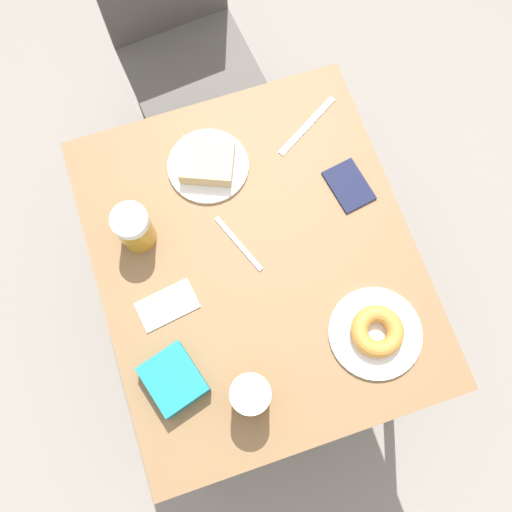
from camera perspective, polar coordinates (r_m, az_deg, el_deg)
name	(u,v)px	position (r m, az deg, el deg)	size (l,w,h in m)	color
ground_plane	(256,313)	(2.07, 0.00, -5.73)	(8.00, 8.00, 0.00)	gray
table	(256,266)	(1.45, 0.00, -0.96)	(0.77, 0.91, 0.70)	olive
chair	(178,31)	(1.94, -7.82, 21.38)	(0.44, 0.44, 0.86)	#514C47
plate_with_cake	(208,163)	(1.46, -4.86, 9.22)	(0.21, 0.21, 0.05)	white
plate_with_donut	(376,332)	(1.35, 11.94, -7.46)	(0.22, 0.22, 0.05)	white
beer_mug_left	(251,396)	(1.27, -0.55, -13.79)	(0.09, 0.09, 0.13)	#C68C23
beer_mug_center	(134,228)	(1.37, -12.09, 2.76)	(0.09, 0.09, 0.13)	#C68C23
napkin_folded	(167,305)	(1.37, -8.87, -4.89)	(0.15, 0.10, 0.00)	white
fork	(239,244)	(1.39, -1.76, 1.25)	(0.07, 0.17, 0.00)	silver
knife	(307,126)	(1.53, 5.14, 12.86)	(0.19, 0.12, 0.00)	silver
passport_near_edge	(349,186)	(1.47, 9.27, 6.96)	(0.11, 0.14, 0.01)	#141938
blue_pouch	(174,380)	(1.32, -8.25, -12.14)	(0.14, 0.16, 0.05)	teal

